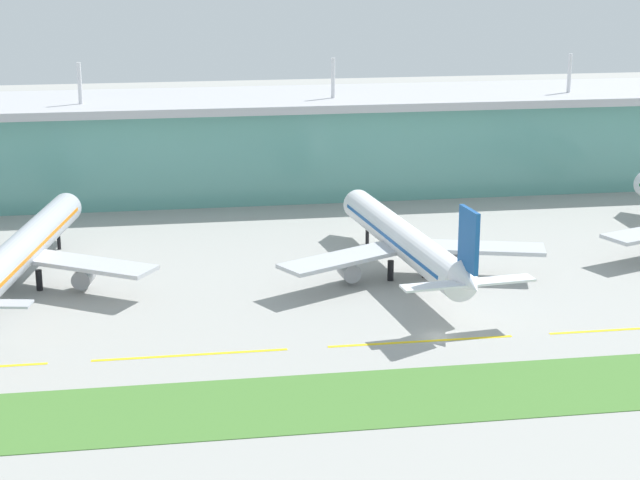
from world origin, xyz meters
name	(u,v)px	position (x,y,z in m)	size (l,w,h in m)	color
ground_plane	(437,336)	(0.00, 0.00, 0.00)	(600.00, 600.00, 0.00)	#9E9E99
terminal_building	(329,141)	(0.00, 98.64, 11.45)	(288.00, 34.00, 31.49)	#5B9E93
airliner_near_middle	(21,251)	(-63.84, 33.84, 6.45)	(47.93, 67.99, 18.90)	#ADB2BC
airliner_center	(406,241)	(2.01, 29.50, 6.45)	(48.49, 63.88, 18.90)	white
taxiway_stripe_mid_west	(190,355)	(-37.00, -1.75, 0.02)	(28.00, 0.70, 0.04)	yellow
taxiway_stripe_centre	(421,341)	(-3.00, -1.75, 0.02)	(28.00, 0.70, 0.04)	yellow
taxiway_stripe_mid_east	(637,329)	(31.00, -1.75, 0.02)	(28.00, 0.70, 0.04)	yellow
grass_verge	(478,391)	(0.00, -20.65, 0.05)	(300.00, 18.00, 0.10)	#477A33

